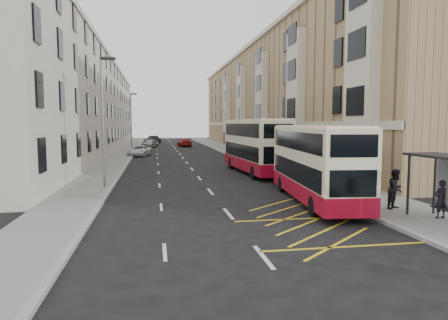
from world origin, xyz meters
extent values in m
plane|color=black|center=(0.00, 0.00, 0.00)|extent=(200.00, 200.00, 0.00)
cube|color=slate|center=(8.00, 30.00, 0.07)|extent=(4.00, 120.00, 0.15)
cube|color=slate|center=(-7.50, 30.00, 0.07)|extent=(3.00, 120.00, 0.15)
cube|color=gray|center=(6.00, 30.00, 0.07)|extent=(0.25, 120.00, 0.15)
cube|color=gray|center=(-6.00, 30.00, 0.07)|extent=(0.25, 120.00, 0.15)
cube|color=tan|center=(15.00, 45.50, 7.50)|extent=(10.00, 79.00, 15.00)
cube|color=beige|center=(9.97, 45.50, 4.00)|extent=(0.18, 79.00, 0.50)
cube|color=beige|center=(9.90, 45.50, 15.00)|extent=(0.40, 79.00, 0.50)
cube|color=beige|center=(9.65, 10.00, 7.50)|extent=(0.80, 3.20, 10.00)
cube|color=beige|center=(9.65, 22.00, 7.50)|extent=(0.80, 3.20, 10.00)
cube|color=beige|center=(9.65, 34.00, 7.50)|extent=(0.80, 3.20, 10.00)
cube|color=beige|center=(9.65, 46.00, 7.50)|extent=(0.80, 3.20, 10.00)
cube|color=beige|center=(9.65, 58.00, 7.50)|extent=(0.80, 3.20, 10.00)
cube|color=#500E11|center=(9.95, 14.00, 1.70)|extent=(0.20, 1.60, 3.00)
cube|color=#500E11|center=(9.95, 26.00, 1.70)|extent=(0.20, 1.60, 3.00)
cube|color=#500E11|center=(9.95, 38.00, 1.70)|extent=(0.20, 1.60, 3.00)
cube|color=#500E11|center=(9.95, 50.00, 1.70)|extent=(0.20, 1.60, 3.00)
cube|color=#500E11|center=(9.95, 62.00, 1.70)|extent=(0.20, 1.60, 3.00)
cube|color=beige|center=(-13.50, 45.50, 6.50)|extent=(9.00, 79.00, 13.00)
cube|color=beige|center=(-8.97, 45.50, 13.00)|extent=(0.30, 79.00, 0.50)
cube|color=black|center=(7.56, 1.90, 1.45)|extent=(0.08, 0.08, 2.60)
cube|color=black|center=(8.84, 1.90, 1.45)|extent=(0.08, 0.08, 2.60)
cube|color=black|center=(8.45, 0.60, 0.60)|extent=(0.35, 1.60, 0.06)
cylinder|color=red|center=(6.25, 2.50, 0.65)|extent=(0.06, 0.06, 1.00)
cylinder|color=red|center=(6.25, 5.75, 0.65)|extent=(0.06, 0.06, 1.00)
cylinder|color=red|center=(6.25, 9.00, 0.65)|extent=(0.06, 0.06, 1.00)
cube|color=red|center=(6.25, 5.75, 1.13)|extent=(0.05, 6.50, 0.06)
cube|color=red|center=(6.25, 5.75, 0.70)|extent=(0.05, 6.50, 0.06)
cylinder|color=slate|center=(-6.40, 12.00, 4.15)|extent=(0.16, 0.16, 8.00)
cube|color=black|center=(-6.00, 12.00, 8.05)|extent=(0.90, 0.18, 0.18)
cylinder|color=slate|center=(-6.40, 42.00, 4.15)|extent=(0.16, 0.16, 8.00)
cube|color=black|center=(-6.00, 42.00, 8.05)|extent=(0.90, 0.18, 0.18)
cube|color=beige|center=(4.95, 5.92, 2.11)|extent=(3.22, 10.18, 3.59)
cube|color=maroon|center=(4.95, 5.92, 0.73)|extent=(3.25, 10.21, 0.82)
cube|color=black|center=(4.95, 5.92, 1.68)|extent=(3.18, 9.38, 1.00)
cube|color=black|center=(4.95, 5.92, 3.23)|extent=(3.18, 9.38, 0.91)
cube|color=beige|center=(4.95, 5.92, 3.95)|extent=(3.09, 9.77, 0.11)
cube|color=black|center=(5.43, 10.88, 1.73)|extent=(1.93, 0.26, 1.18)
cube|color=black|center=(5.43, 10.88, 3.59)|extent=(1.59, 0.22, 0.41)
cube|color=black|center=(4.47, 0.96, 1.73)|extent=(1.93, 0.26, 1.09)
cylinder|color=black|center=(4.23, 9.21, 0.45)|extent=(0.34, 0.93, 0.91)
cylinder|color=black|center=(6.28, 9.01, 0.45)|extent=(0.34, 0.93, 0.91)
cylinder|color=black|center=(3.62, 2.83, 0.45)|extent=(0.34, 0.93, 0.91)
cylinder|color=black|center=(5.67, 2.64, 0.45)|extent=(0.34, 0.93, 0.91)
cube|color=beige|center=(4.86, 18.33, 2.35)|extent=(3.06, 11.21, 3.99)
cube|color=maroon|center=(4.86, 18.33, 0.81)|extent=(3.09, 11.24, 0.91)
cube|color=black|center=(4.86, 18.33, 1.87)|extent=(3.06, 10.33, 1.11)
cube|color=black|center=(4.86, 18.33, 3.58)|extent=(3.06, 10.33, 1.01)
cube|color=beige|center=(4.86, 18.33, 4.38)|extent=(2.94, 10.76, 0.12)
cube|color=black|center=(4.59, 23.85, 1.92)|extent=(2.15, 0.18, 1.31)
cube|color=black|center=(4.59, 23.85, 3.99)|extent=(1.77, 0.17, 0.45)
cube|color=black|center=(5.13, 12.80, 1.92)|extent=(2.15, 0.18, 1.21)
cylinder|color=black|center=(3.55, 21.82, 0.50)|extent=(0.33, 1.02, 1.01)
cylinder|color=black|center=(5.82, 21.93, 0.50)|extent=(0.33, 1.02, 1.01)
cylinder|color=black|center=(3.89, 14.72, 0.50)|extent=(0.33, 1.02, 1.01)
cylinder|color=black|center=(6.17, 14.83, 0.50)|extent=(0.33, 1.02, 1.01)
imported|color=black|center=(8.49, 1.05, 0.96)|extent=(0.63, 0.45, 1.61)
imported|color=black|center=(7.74, 3.05, 1.08)|extent=(1.13, 1.06, 1.86)
imported|color=black|center=(6.39, 5.38, 1.11)|extent=(1.19, 0.67, 1.92)
imported|color=silver|center=(-5.20, 37.58, 0.67)|extent=(3.29, 5.24, 1.35)
imported|color=#9D9EA3|center=(-4.05, 54.46, 0.73)|extent=(3.17, 4.63, 1.46)
imported|color=black|center=(-3.40, 71.55, 0.75)|extent=(2.84, 4.82, 1.50)
imported|color=maroon|center=(1.91, 57.26, 0.71)|extent=(2.48, 5.07, 1.42)
camera|label=1|loc=(-3.25, -13.60, 4.11)|focal=32.00mm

